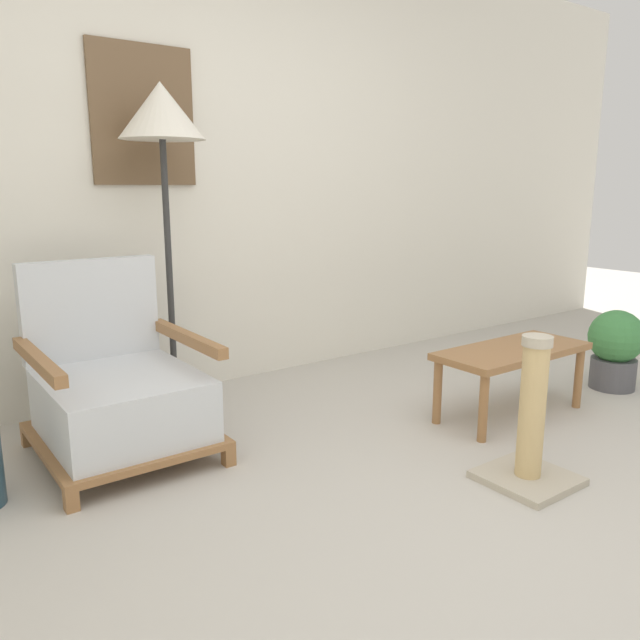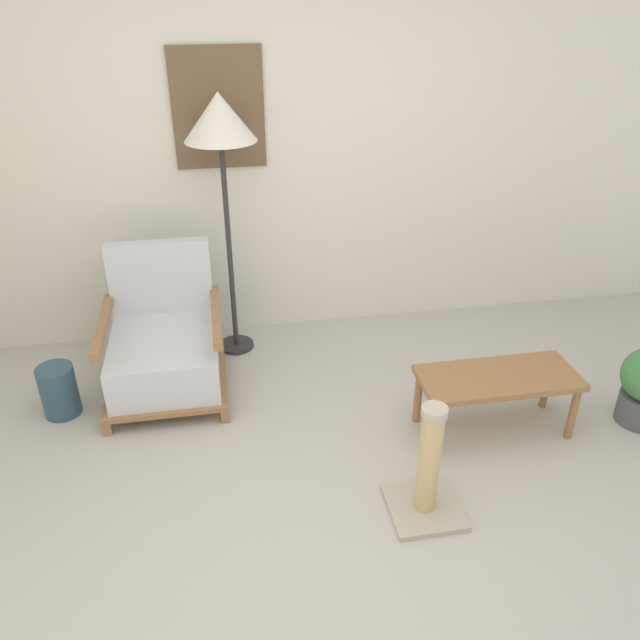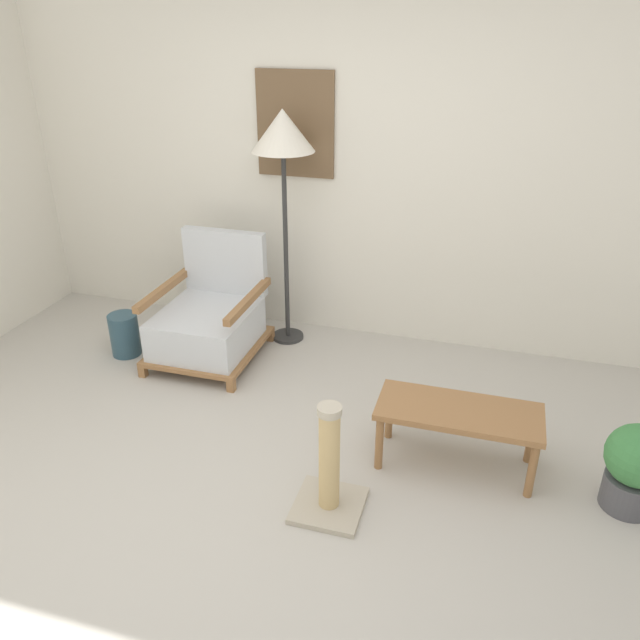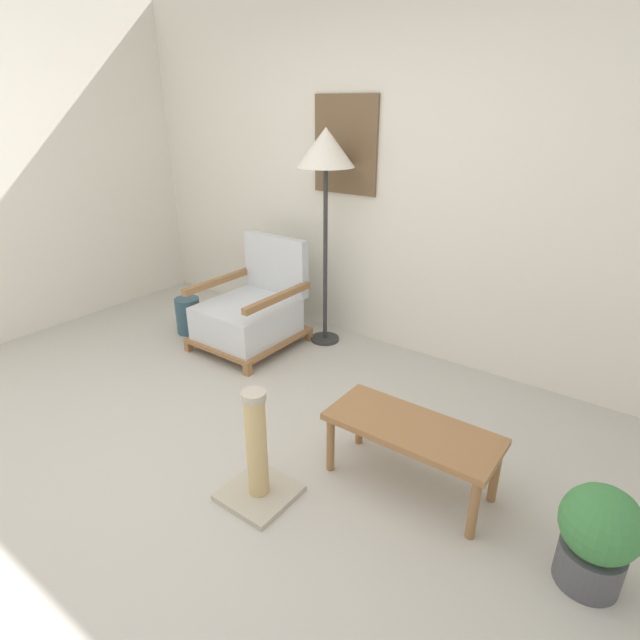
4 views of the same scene
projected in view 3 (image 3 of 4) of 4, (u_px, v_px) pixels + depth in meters
name	position (u px, v px, depth m)	size (l,w,h in m)	color
ground_plane	(239.00, 525.00, 3.05)	(14.00, 14.00, 0.00)	#B7B2A8
wall_back	(353.00, 156.00, 4.35)	(8.00, 0.09, 2.70)	silver
armchair	(210.00, 320.00, 4.43)	(0.71, 0.79, 0.85)	olive
floor_lamp	(283.00, 140.00, 4.14)	(0.43, 0.43, 1.69)	#2D2D2D
coffee_table	(459.00, 417.00, 3.32)	(0.87, 0.37, 0.37)	olive
vase	(125.00, 335.00, 4.51)	(0.21, 0.21, 0.31)	#2D4C5B
potted_plant	(636.00, 466.00, 3.06)	(0.31, 0.31, 0.47)	#4C4C51
scratching_post	(329.00, 474.00, 3.06)	(0.34, 0.34, 0.61)	#B2A893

